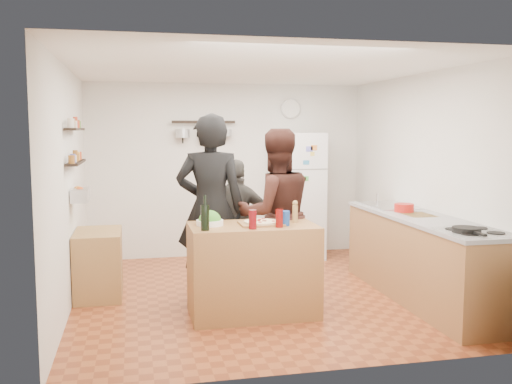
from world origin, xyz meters
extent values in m
plane|color=brown|center=(0.00, 0.00, 0.00)|extent=(4.20, 4.20, 0.00)
plane|color=white|center=(0.00, 0.00, 2.50)|extent=(4.20, 4.20, 0.00)
plane|color=silver|center=(0.00, 2.10, 1.25)|extent=(4.00, 0.00, 4.00)
plane|color=silver|center=(-2.00, 0.00, 1.25)|extent=(0.00, 4.20, 4.20)
plane|color=silver|center=(2.00, 0.00, 1.25)|extent=(0.00, 4.20, 4.20)
cube|color=olive|center=(-0.19, -0.65, 0.46)|extent=(1.25, 0.72, 0.91)
cube|color=brown|center=(-0.11, -0.67, 0.92)|extent=(0.42, 0.34, 0.02)
cylinder|color=#CFBA88|center=(-0.11, -0.67, 0.94)|extent=(0.34, 0.34, 0.02)
cylinder|color=white|center=(-0.61, -0.60, 0.94)|extent=(0.27, 0.27, 0.05)
cylinder|color=black|center=(-0.69, -0.87, 1.03)|extent=(0.08, 0.08, 0.24)
cylinder|color=#5C070D|center=(-0.24, -0.89, 1.00)|extent=(0.08, 0.08, 0.18)
cylinder|color=#610908|center=(0.03, -0.85, 1.00)|extent=(0.07, 0.07, 0.17)
cylinder|color=olive|center=(0.26, -0.60, 1.00)|extent=(0.05, 0.05, 0.18)
cylinder|color=navy|center=(0.11, -0.77, 0.98)|extent=(0.09, 0.09, 0.15)
imported|color=black|center=(-0.55, -0.15, 1.01)|extent=(0.82, 0.63, 2.01)
imported|color=black|center=(0.16, -0.14, 0.93)|extent=(0.96, 0.77, 1.86)
imported|color=#32302C|center=(-0.16, 0.41, 0.75)|extent=(0.95, 0.61, 1.50)
cube|color=#9E7042|center=(1.70, -0.55, 0.45)|extent=(0.63, 2.63, 0.90)
cube|color=white|center=(1.70, -1.50, 0.91)|extent=(0.60, 0.62, 0.02)
cylinder|color=black|center=(1.60, -1.53, 0.94)|extent=(0.25, 0.25, 0.05)
cube|color=silver|center=(1.70, 0.30, 0.92)|extent=(0.50, 0.80, 0.03)
cube|color=olive|center=(1.70, -0.44, 0.91)|extent=(0.30, 0.40, 0.02)
cylinder|color=#AE1913|center=(1.65, -0.21, 0.97)|extent=(0.22, 0.22, 0.09)
cube|color=white|center=(0.95, 1.75, 0.90)|extent=(0.70, 0.68, 1.80)
cylinder|color=silver|center=(0.95, 2.08, 2.15)|extent=(0.30, 0.03, 0.30)
cube|color=black|center=(-1.93, 0.20, 1.50)|extent=(0.12, 1.00, 0.02)
cube|color=black|center=(-1.93, 0.20, 1.85)|extent=(0.12, 1.00, 0.02)
cube|color=silver|center=(-1.90, 0.20, 1.15)|extent=(0.18, 0.35, 0.14)
cube|color=#A88046|center=(-1.74, 0.33, 0.36)|extent=(0.50, 0.80, 0.73)
cube|color=black|center=(-0.35, 2.00, 1.95)|extent=(0.90, 0.04, 0.04)
camera|label=1|loc=(-1.33, -6.10, 1.85)|focal=40.00mm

